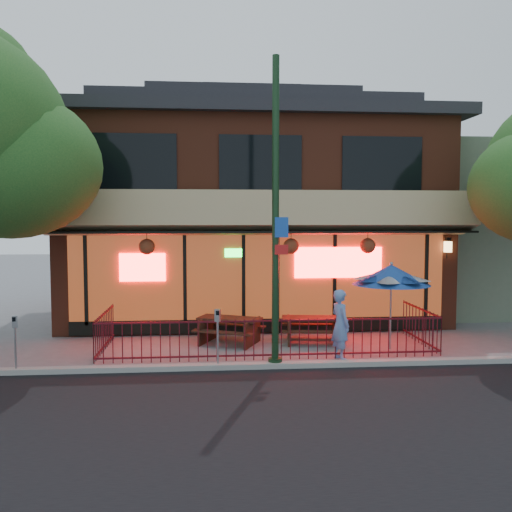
{
  "coord_description": "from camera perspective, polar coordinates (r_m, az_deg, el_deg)",
  "views": [
    {
      "loc": [
        -1.49,
        -12.53,
        3.4
      ],
      "look_at": [
        -0.23,
        2.0,
        2.38
      ],
      "focal_mm": 38.0,
      "sensor_mm": 36.0,
      "label": 1
    }
  ],
  "objects": [
    {
      "name": "ground",
      "position": [
        13.07,
        1.81,
        -11.09
      ],
      "size": [
        80.0,
        80.0,
        0.0
      ],
      "primitive_type": "plane",
      "color": "gray",
      "rests_on": "ground"
    },
    {
      "name": "asphalt_street",
      "position": [
        7.52,
        7.66,
        -22.95
      ],
      "size": [
        80.0,
        11.0,
        0.0
      ],
      "primitive_type": "cube",
      "color": "black",
      "rests_on": "ground"
    },
    {
      "name": "curb",
      "position": [
        12.58,
        2.08,
        -11.41
      ],
      "size": [
        80.0,
        0.25,
        0.12
      ],
      "primitive_type": "cube",
      "color": "#999993",
      "rests_on": "ground"
    },
    {
      "name": "restaurant_building",
      "position": [
        19.71,
        -0.61,
        6.1
      ],
      "size": [
        12.96,
        9.49,
        8.05
      ],
      "color": "brown",
      "rests_on": "ground"
    },
    {
      "name": "neighbor_building",
      "position": [
        22.8,
        22.49,
        2.68
      ],
      "size": [
        6.0,
        7.0,
        6.0
      ],
      "primitive_type": "cube",
      "color": "slate",
      "rests_on": "ground"
    },
    {
      "name": "patio_fence",
      "position": [
        13.41,
        1.56,
        -7.93
      ],
      "size": [
        8.44,
        2.62,
        1.0
      ],
      "color": "#4C101A",
      "rests_on": "ground"
    },
    {
      "name": "street_light",
      "position": [
        12.22,
        2.08,
        2.81
      ],
      "size": [
        0.43,
        0.32,
        7.0
      ],
      "color": "#15311A",
      "rests_on": "ground"
    },
    {
      "name": "picnic_table_left",
      "position": [
        14.82,
        -2.79,
        -7.42
      ],
      "size": [
        2.05,
        1.86,
        0.72
      ],
      "color": "#3A2015",
      "rests_on": "ground"
    },
    {
      "name": "picnic_table_right",
      "position": [
        15.01,
        5.9,
        -7.33
      ],
      "size": [
        1.78,
        1.46,
        0.7
      ],
      "color": "#371E13",
      "rests_on": "ground"
    },
    {
      "name": "patio_umbrella",
      "position": [
        14.4,
        14.04,
        -1.93
      ],
      "size": [
        1.99,
        2.0,
        2.28
      ],
      "color": "gray",
      "rests_on": "ground"
    },
    {
      "name": "pedestrian",
      "position": [
        13.26,
        8.87,
        -7.14
      ],
      "size": [
        0.57,
        0.71,
        1.7
      ],
      "primitive_type": "imported",
      "rotation": [
        0.0,
        0.0,
        1.87
      ],
      "color": "#6286C4",
      "rests_on": "ground"
    },
    {
      "name": "parking_meter_near",
      "position": [
        12.34,
        -4.05,
        -7.61
      ],
      "size": [
        0.15,
        0.14,
        1.36
      ],
      "color": "#96989E",
      "rests_on": "ground"
    },
    {
      "name": "parking_meter_far",
      "position": [
        13.02,
        -24.03,
        -7.55
      ],
      "size": [
        0.14,
        0.13,
        1.29
      ],
      "color": "gray",
      "rests_on": "ground"
    }
  ]
}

